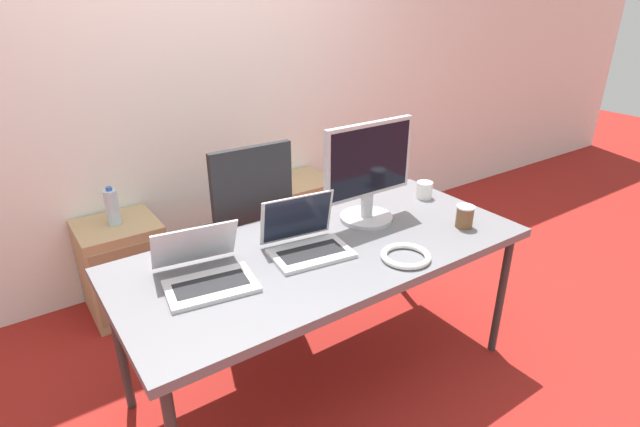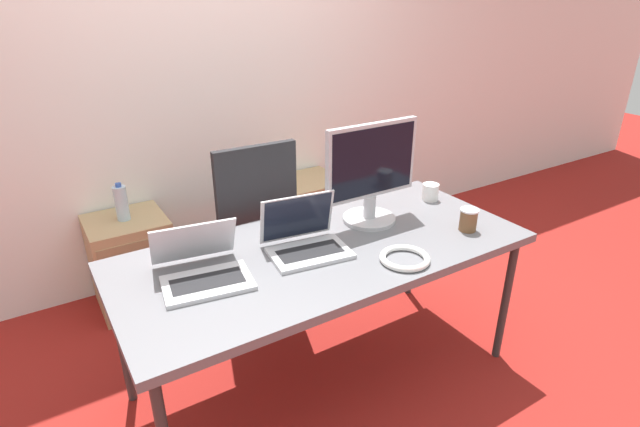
{
  "view_description": "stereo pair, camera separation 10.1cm",
  "coord_description": "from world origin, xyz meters",
  "px_view_note": "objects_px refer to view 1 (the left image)",
  "views": [
    {
      "loc": [
        -1.13,
        -1.58,
        1.79
      ],
      "look_at": [
        0.0,
        0.04,
        0.88
      ],
      "focal_mm": 28.0,
      "sensor_mm": 36.0,
      "label": 1
    },
    {
      "loc": [
        -1.05,
        -1.64,
        1.79
      ],
      "look_at": [
        0.0,
        0.04,
        0.88
      ],
      "focal_mm": 28.0,
      "sensor_mm": 36.0,
      "label": 2
    }
  ],
  "objects_px": {
    "cabinet_left": "(124,267)",
    "cable_coil": "(406,256)",
    "water_bottle": "(112,207)",
    "office_chair": "(242,251)",
    "cabinet_right": "(300,217)",
    "laptop_left": "(205,272)",
    "coffee_cup_brown": "(465,216)",
    "monitor": "(368,173)",
    "coffee_cup_white": "(424,190)",
    "laptop_right": "(306,241)"
  },
  "relations": [
    {
      "from": "cabinet_left",
      "to": "cable_coil",
      "type": "distance_m",
      "value": 1.73
    },
    {
      "from": "cabinet_left",
      "to": "water_bottle",
      "type": "height_order",
      "value": "water_bottle"
    },
    {
      "from": "cable_coil",
      "to": "office_chair",
      "type": "bearing_deg",
      "value": 105.73
    },
    {
      "from": "cabinet_right",
      "to": "laptop_left",
      "type": "distance_m",
      "value": 1.67
    },
    {
      "from": "cable_coil",
      "to": "coffee_cup_brown",
      "type": "bearing_deg",
      "value": 8.6
    },
    {
      "from": "office_chair",
      "to": "monitor",
      "type": "height_order",
      "value": "monitor"
    },
    {
      "from": "cabinet_left",
      "to": "monitor",
      "type": "relative_size",
      "value": 1.13
    },
    {
      "from": "coffee_cup_white",
      "to": "coffee_cup_brown",
      "type": "relative_size",
      "value": 0.83
    },
    {
      "from": "office_chair",
      "to": "coffee_cup_white",
      "type": "distance_m",
      "value": 1.08
    },
    {
      "from": "office_chair",
      "to": "coffee_cup_brown",
      "type": "distance_m",
      "value": 1.25
    },
    {
      "from": "laptop_right",
      "to": "coffee_cup_brown",
      "type": "bearing_deg",
      "value": -17.06
    },
    {
      "from": "laptop_right",
      "to": "cable_coil",
      "type": "bearing_deg",
      "value": -44.03
    },
    {
      "from": "monitor",
      "to": "laptop_right",
      "type": "bearing_deg",
      "value": -166.72
    },
    {
      "from": "cabinet_left",
      "to": "coffee_cup_brown",
      "type": "relative_size",
      "value": 5.21
    },
    {
      "from": "cabinet_left",
      "to": "cabinet_right",
      "type": "distance_m",
      "value": 1.23
    },
    {
      "from": "laptop_right",
      "to": "cabinet_left",
      "type": "bearing_deg",
      "value": 115.73
    },
    {
      "from": "laptop_left",
      "to": "laptop_right",
      "type": "distance_m",
      "value": 0.46
    },
    {
      "from": "office_chair",
      "to": "coffee_cup_white",
      "type": "bearing_deg",
      "value": -34.5
    },
    {
      "from": "water_bottle",
      "to": "coffee_cup_white",
      "type": "bearing_deg",
      "value": -35.33
    },
    {
      "from": "coffee_cup_brown",
      "to": "coffee_cup_white",
      "type": "bearing_deg",
      "value": 73.68
    },
    {
      "from": "coffee_cup_white",
      "to": "coffee_cup_brown",
      "type": "distance_m",
      "value": 0.38
    },
    {
      "from": "cabinet_left",
      "to": "monitor",
      "type": "height_order",
      "value": "monitor"
    },
    {
      "from": "monitor",
      "to": "coffee_cup_white",
      "type": "relative_size",
      "value": 5.59
    },
    {
      "from": "monitor",
      "to": "cable_coil",
      "type": "height_order",
      "value": "monitor"
    },
    {
      "from": "office_chair",
      "to": "coffee_cup_brown",
      "type": "bearing_deg",
      "value": -52.33
    },
    {
      "from": "cabinet_left",
      "to": "laptop_left",
      "type": "xyz_separation_m",
      "value": [
        0.09,
        -1.12,
        0.5
      ]
    },
    {
      "from": "laptop_left",
      "to": "office_chair",
      "type": "bearing_deg",
      "value": 55.36
    },
    {
      "from": "laptop_left",
      "to": "monitor",
      "type": "relative_size",
      "value": 0.76
    },
    {
      "from": "office_chair",
      "to": "monitor",
      "type": "xyz_separation_m",
      "value": [
        0.4,
        -0.61,
        0.58
      ]
    },
    {
      "from": "laptop_left",
      "to": "monitor",
      "type": "xyz_separation_m",
      "value": [
        0.88,
        0.08,
        0.2
      ]
    },
    {
      "from": "water_bottle",
      "to": "monitor",
      "type": "xyz_separation_m",
      "value": [
        0.97,
        -1.04,
        0.31
      ]
    },
    {
      "from": "coffee_cup_brown",
      "to": "laptop_left",
      "type": "bearing_deg",
      "value": 168.52
    },
    {
      "from": "water_bottle",
      "to": "laptop_left",
      "type": "distance_m",
      "value": 1.13
    },
    {
      "from": "office_chair",
      "to": "cabinet_right",
      "type": "relative_size",
      "value": 1.9
    },
    {
      "from": "cabinet_left",
      "to": "coffee_cup_brown",
      "type": "xyz_separation_m",
      "value": [
        1.3,
        -1.36,
        0.5
      ]
    },
    {
      "from": "cabinet_right",
      "to": "laptop_left",
      "type": "height_order",
      "value": "laptop_left"
    },
    {
      "from": "coffee_cup_white",
      "to": "cabinet_left",
      "type": "bearing_deg",
      "value": 144.73
    },
    {
      "from": "cabinet_right",
      "to": "cable_coil",
      "type": "relative_size",
      "value": 2.64
    },
    {
      "from": "laptop_right",
      "to": "monitor",
      "type": "distance_m",
      "value": 0.47
    },
    {
      "from": "office_chair",
      "to": "laptop_right",
      "type": "xyz_separation_m",
      "value": [
        -0.02,
        -0.71,
        0.38
      ]
    },
    {
      "from": "laptop_right",
      "to": "coffee_cup_white",
      "type": "xyz_separation_m",
      "value": [
        0.86,
        0.14,
        -0.01
      ]
    },
    {
      "from": "cabinet_left",
      "to": "water_bottle",
      "type": "bearing_deg",
      "value": 90.0
    },
    {
      "from": "cabinet_right",
      "to": "coffee_cup_white",
      "type": "distance_m",
      "value": 1.13
    },
    {
      "from": "office_chair",
      "to": "cable_coil",
      "type": "bearing_deg",
      "value": -74.27
    },
    {
      "from": "coffee_cup_white",
      "to": "laptop_right",
      "type": "bearing_deg",
      "value": -170.89
    },
    {
      "from": "laptop_left",
      "to": "cable_coil",
      "type": "bearing_deg",
      "value": -22.21
    },
    {
      "from": "cabinet_left",
      "to": "cabinet_right",
      "type": "relative_size",
      "value": 1.0
    },
    {
      "from": "cabinet_right",
      "to": "cable_coil",
      "type": "bearing_deg",
      "value": -104.67
    },
    {
      "from": "water_bottle",
      "to": "office_chair",
      "type": "bearing_deg",
      "value": -36.53
    },
    {
      "from": "cabinet_right",
      "to": "cable_coil",
      "type": "xyz_separation_m",
      "value": [
        -0.37,
        -1.43,
        0.46
      ]
    }
  ]
}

